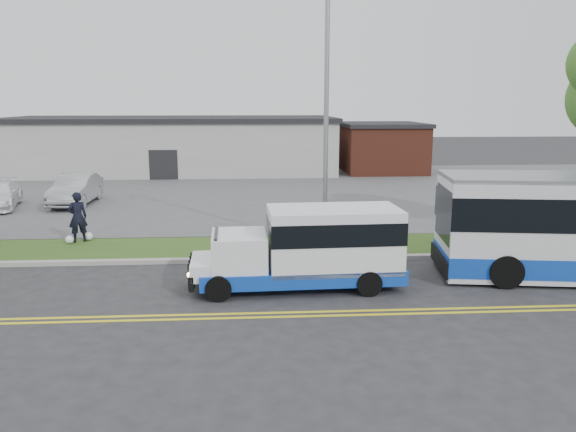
{
  "coord_description": "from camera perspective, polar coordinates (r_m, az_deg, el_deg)",
  "views": [
    {
      "loc": [
        0.25,
        -18.02,
        5.56
      ],
      "look_at": [
        1.49,
        1.24,
        1.6
      ],
      "focal_mm": 35.0,
      "sensor_mm": 36.0,
      "label": 1
    }
  ],
  "objects": [
    {
      "name": "ground",
      "position": [
        18.86,
        -4.3,
        -5.59
      ],
      "size": [
        140.0,
        140.0,
        0.0
      ],
      "primitive_type": "plane",
      "color": "#28282B",
      "rests_on": "ground"
    },
    {
      "name": "lane_line_north",
      "position": [
        15.22,
        -4.44,
        -9.84
      ],
      "size": [
        70.0,
        0.12,
        0.01
      ],
      "primitive_type": "cube",
      "color": "yellow",
      "rests_on": "ground"
    },
    {
      "name": "lane_line_south",
      "position": [
        14.94,
        -4.45,
        -10.26
      ],
      "size": [
        70.0,
        0.12,
        0.01
      ],
      "primitive_type": "cube",
      "color": "yellow",
      "rests_on": "ground"
    },
    {
      "name": "curb",
      "position": [
        19.89,
        -4.27,
        -4.44
      ],
      "size": [
        80.0,
        0.3,
        0.15
      ],
      "primitive_type": "cube",
      "color": "#9E9B93",
      "rests_on": "ground"
    },
    {
      "name": "verge",
      "position": [
        21.63,
        -4.23,
        -3.19
      ],
      "size": [
        80.0,
        3.3,
        0.1
      ],
      "primitive_type": "cube",
      "color": "#364D19",
      "rests_on": "ground"
    },
    {
      "name": "parking_lot",
      "position": [
        35.45,
        -4.05,
        2.62
      ],
      "size": [
        80.0,
        25.0,
        0.1
      ],
      "primitive_type": "cube",
      "color": "#4C4C4F",
      "rests_on": "ground"
    },
    {
      "name": "commercial_building",
      "position": [
        45.57,
        -11.65,
        7.1
      ],
      "size": [
        25.4,
        10.4,
        4.35
      ],
      "color": "#9E9E99",
      "rests_on": "ground"
    },
    {
      "name": "brick_wing",
      "position": [
        45.34,
        9.46,
        6.88
      ],
      "size": [
        6.3,
        7.3,
        3.9
      ],
      "color": "brown",
      "rests_on": "ground"
    },
    {
      "name": "streetlight_near",
      "position": [
        20.93,
        3.93,
        10.67
      ],
      "size": [
        0.35,
        1.53,
        9.5
      ],
      "color": "gray",
      "rests_on": "verge"
    },
    {
      "name": "shuttle_bus",
      "position": [
        16.89,
        2.54,
        -3.02
      ],
      "size": [
        6.45,
        2.36,
        2.44
      ],
      "rotation": [
        0.0,
        0.0,
        0.04
      ],
      "color": "#103DAE",
      "rests_on": "ground"
    },
    {
      "name": "pedestrian",
      "position": [
        23.49,
        -20.59,
        -0.1
      ],
      "size": [
        0.87,
        0.75,
        2.0
      ],
      "primitive_type": "imported",
      "rotation": [
        0.0,
        0.0,
        3.6
      ],
      "color": "black",
      "rests_on": "verge"
    },
    {
      "name": "parked_car_a",
      "position": [
        32.23,
        -20.77,
        2.54
      ],
      "size": [
        1.74,
        4.92,
        1.62
      ],
      "primitive_type": "imported",
      "rotation": [
        0.0,
        0.0,
        -0.0
      ],
      "color": "#A3A6AB",
      "rests_on": "parking_lot"
    },
    {
      "name": "grocery_bag_left",
      "position": [
        23.52,
        -21.32,
        -2.24
      ],
      "size": [
        0.32,
        0.32,
        0.32
      ],
      "primitive_type": "sphere",
      "color": "white",
      "rests_on": "verge"
    },
    {
      "name": "grocery_bag_right",
      "position": [
        23.81,
        -19.59,
        -1.95
      ],
      "size": [
        0.32,
        0.32,
        0.32
      ],
      "primitive_type": "sphere",
      "color": "white",
      "rests_on": "verge"
    }
  ]
}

